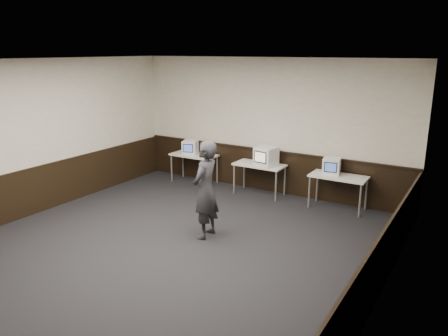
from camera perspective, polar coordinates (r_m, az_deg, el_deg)
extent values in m
plane|color=black|center=(7.75, -7.82, -10.68)|extent=(8.00, 8.00, 0.00)
plane|color=white|center=(6.98, -8.78, 13.68)|extent=(8.00, 8.00, 0.00)
plane|color=beige|center=(10.52, 5.76, 5.48)|extent=(7.00, 0.00, 7.00)
plane|color=beige|center=(9.77, -24.35, 3.45)|extent=(0.00, 8.00, 8.00)
plane|color=beige|center=(5.72, 19.98, -3.73)|extent=(0.00, 8.00, 8.00)
cube|color=black|center=(10.74, 5.56, -0.33)|extent=(6.98, 0.04, 1.00)
cube|color=black|center=(10.01, -23.60, -2.73)|extent=(0.04, 7.98, 1.00)
cube|color=black|center=(6.15, 18.84, -13.45)|extent=(0.04, 7.98, 1.00)
cube|color=black|center=(10.60, 5.58, 2.36)|extent=(6.98, 0.06, 0.04)
cube|color=silver|center=(11.31, -3.95, 1.70)|extent=(1.20, 0.60, 0.04)
cylinder|color=#999999|center=(11.53, -6.87, -0.03)|extent=(0.04, 0.04, 0.71)
cylinder|color=#999999|center=(10.90, -2.32, -0.83)|extent=(0.04, 0.04, 0.71)
cylinder|color=#999999|center=(11.91, -5.39, 0.51)|extent=(0.04, 0.04, 0.71)
cylinder|color=#999999|center=(11.30, -0.91, -0.23)|extent=(0.04, 0.04, 0.71)
cube|color=silver|center=(10.35, 4.66, 0.42)|extent=(1.20, 0.60, 0.04)
cylinder|color=#999999|center=(10.49, 1.32, -1.46)|extent=(0.04, 0.04, 0.71)
cylinder|color=#999999|center=(10.01, 6.78, -2.39)|extent=(0.04, 0.04, 0.71)
cylinder|color=#999999|center=(10.91, 2.64, -0.81)|extent=(0.04, 0.04, 0.71)
cylinder|color=#999999|center=(10.45, 7.93, -1.67)|extent=(0.04, 0.04, 0.71)
cube|color=silver|center=(9.68, 14.74, -1.09)|extent=(1.20, 0.60, 0.04)
cylinder|color=#999999|center=(9.73, 11.06, -3.11)|extent=(0.04, 0.04, 0.71)
cylinder|color=#999999|center=(9.43, 17.33, -4.12)|extent=(0.04, 0.04, 0.71)
cylinder|color=#999999|center=(10.18, 12.06, -2.34)|extent=(0.04, 0.04, 0.71)
cylinder|color=#999999|center=(9.89, 18.07, -3.28)|extent=(0.04, 0.04, 0.71)
cube|color=white|center=(11.29, -4.43, 2.71)|extent=(0.46, 0.47, 0.36)
cube|color=black|center=(11.11, -4.72, 2.60)|extent=(0.26, 0.10, 0.21)
cube|color=#3D56B6|center=(11.10, -4.74, 2.59)|extent=(0.22, 0.08, 0.18)
cube|color=white|center=(10.18, 5.53, 1.54)|extent=(0.51, 0.53, 0.44)
cube|color=black|center=(9.98, 4.77, 1.42)|extent=(0.33, 0.07, 0.26)
cube|color=beige|center=(9.98, 4.73, 1.41)|extent=(0.28, 0.05, 0.22)
cube|color=white|center=(9.72, 13.87, 0.25)|extent=(0.43, 0.44, 0.36)
cube|color=black|center=(9.53, 13.74, 0.08)|extent=(0.27, 0.07, 0.22)
cube|color=#34549B|center=(9.52, 13.74, 0.07)|extent=(0.23, 0.05, 0.18)
imported|color=#27262B|center=(7.93, -2.44, -2.88)|extent=(0.49, 0.70, 1.81)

